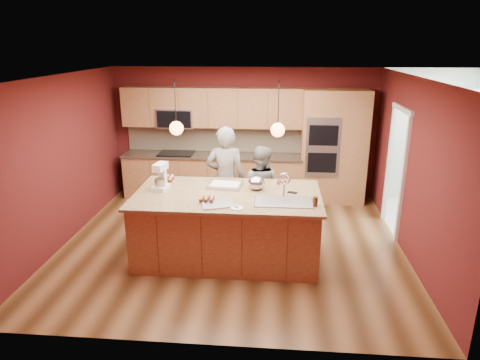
# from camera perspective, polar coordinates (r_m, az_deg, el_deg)

# --- Properties ---
(floor) EXTENTS (5.50, 5.50, 0.00)m
(floor) POSITION_cam_1_polar(r_m,az_deg,el_deg) (7.17, -1.07, -8.43)
(floor) COLOR #452A14
(floor) RESTS_ON ground
(ceiling) EXTENTS (5.50, 5.50, 0.00)m
(ceiling) POSITION_cam_1_polar(r_m,az_deg,el_deg) (6.44, -1.21, 13.63)
(ceiling) COLOR white
(ceiling) RESTS_ON ground
(wall_back) EXTENTS (5.50, 0.00, 5.50)m
(wall_back) POSITION_cam_1_polar(r_m,az_deg,el_deg) (9.10, 0.52, 6.34)
(wall_back) COLOR #501515
(wall_back) RESTS_ON ground
(wall_front) EXTENTS (5.50, 0.00, 5.50)m
(wall_front) POSITION_cam_1_polar(r_m,az_deg,el_deg) (4.35, -4.61, -7.10)
(wall_front) COLOR #501515
(wall_front) RESTS_ON ground
(wall_left) EXTENTS (0.00, 5.00, 5.00)m
(wall_left) POSITION_cam_1_polar(r_m,az_deg,el_deg) (7.48, -22.61, 2.35)
(wall_left) COLOR #501515
(wall_left) RESTS_ON ground
(wall_right) EXTENTS (0.00, 5.00, 5.00)m
(wall_right) POSITION_cam_1_polar(r_m,az_deg,el_deg) (6.96, 22.03, 1.32)
(wall_right) COLOR #501515
(wall_right) RESTS_ON ground
(cabinet_run) EXTENTS (3.74, 0.64, 2.30)m
(cabinet_run) POSITION_cam_1_polar(r_m,az_deg,el_deg) (9.01, -3.93, 3.79)
(cabinet_run) COLOR brown
(cabinet_run) RESTS_ON floor
(oven_column) EXTENTS (1.30, 0.62, 2.30)m
(oven_column) POSITION_cam_1_polar(r_m,az_deg,el_deg) (8.89, 12.34, 4.33)
(oven_column) COLOR brown
(oven_column) RESTS_ON floor
(doorway_trim) EXTENTS (0.08, 1.11, 2.20)m
(doorway_trim) POSITION_cam_1_polar(r_m,az_deg,el_deg) (7.77, 20.00, 0.90)
(doorway_trim) COLOR silver
(doorway_trim) RESTS_ON wall_right
(pendant_left) EXTENTS (0.20, 0.20, 0.80)m
(pendant_left) POSITION_cam_1_polar(r_m,az_deg,el_deg) (6.25, -8.47, 6.88)
(pendant_left) COLOR black
(pendant_left) RESTS_ON ceiling
(pendant_right) EXTENTS (0.20, 0.20, 0.80)m
(pendant_right) POSITION_cam_1_polar(r_m,az_deg,el_deg) (6.09, 5.06, 6.70)
(pendant_right) COLOR black
(pendant_right) RESTS_ON ceiling
(island) EXTENTS (2.78, 1.55, 1.40)m
(island) POSITION_cam_1_polar(r_m,az_deg,el_deg) (6.57, -1.54, -5.95)
(island) COLOR brown
(island) RESTS_ON floor
(person_left) EXTENTS (0.69, 0.47, 1.84)m
(person_left) POSITION_cam_1_polar(r_m,az_deg,el_deg) (7.41, -1.93, 0.16)
(person_left) COLOR black
(person_left) RESTS_ON floor
(person_right) EXTENTS (0.89, 0.79, 1.52)m
(person_right) POSITION_cam_1_polar(r_m,az_deg,el_deg) (7.41, 2.74, -1.15)
(person_right) COLOR slate
(person_right) RESTS_ON floor
(stand_mixer) EXTENTS (0.27, 0.33, 0.41)m
(stand_mixer) POSITION_cam_1_polar(r_m,az_deg,el_deg) (6.63, -10.51, 0.24)
(stand_mixer) COLOR white
(stand_mixer) RESTS_ON island
(sheet_cake) EXTENTS (0.56, 0.44, 0.05)m
(sheet_cake) POSITION_cam_1_polar(r_m,az_deg,el_deg) (6.69, -2.00, -0.70)
(sheet_cake) COLOR #BABCC0
(sheet_cake) RESTS_ON island
(cooling_rack) EXTENTS (0.52, 0.44, 0.02)m
(cooling_rack) POSITION_cam_1_polar(r_m,az_deg,el_deg) (5.95, -3.00, -3.25)
(cooling_rack) COLOR #A4A6AC
(cooling_rack) RESTS_ON island
(mixing_bowl) EXTENTS (0.26, 0.26, 0.22)m
(mixing_bowl) POSITION_cam_1_polar(r_m,az_deg,el_deg) (6.53, 2.19, -0.41)
(mixing_bowl) COLOR #B9BBC0
(mixing_bowl) RESTS_ON island
(plate) EXTENTS (0.17, 0.17, 0.01)m
(plate) POSITION_cam_1_polar(r_m,az_deg,el_deg) (5.82, -0.44, -3.75)
(plate) COLOR white
(plate) RESTS_ON island
(tumbler) EXTENTS (0.07, 0.07, 0.14)m
(tumbler) POSITION_cam_1_polar(r_m,az_deg,el_deg) (5.98, 10.01, -2.84)
(tumbler) COLOR #36190B
(tumbler) RESTS_ON island
(phone) EXTENTS (0.16, 0.12, 0.01)m
(phone) POSITION_cam_1_polar(r_m,az_deg,el_deg) (6.47, 7.01, -1.65)
(phone) COLOR black
(phone) RESTS_ON island
(cupcakes_left) EXTENTS (0.26, 0.26, 0.08)m
(cupcakes_left) POSITION_cam_1_polar(r_m,az_deg,el_deg) (7.07, -9.84, 0.22)
(cupcakes_left) COLOR tan
(cupcakes_left) RESTS_ON island
(cupcakes_rack) EXTENTS (0.22, 0.22, 0.06)m
(cupcakes_rack) POSITION_cam_1_polar(r_m,az_deg,el_deg) (6.08, -4.43, -2.44)
(cupcakes_rack) COLOR tan
(cupcakes_rack) RESTS_ON island
(cupcakes_right) EXTENTS (0.17, 0.17, 0.08)m
(cupcakes_right) POSITION_cam_1_polar(r_m,az_deg,el_deg) (6.87, 5.58, -0.14)
(cupcakes_right) COLOR tan
(cupcakes_right) RESTS_ON island
(dryer) EXTENTS (0.73, 0.74, 1.07)m
(dryer) POSITION_cam_1_polar(r_m,az_deg,el_deg) (9.14, 27.47, -0.98)
(dryer) COLOR white
(dryer) RESTS_ON floor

